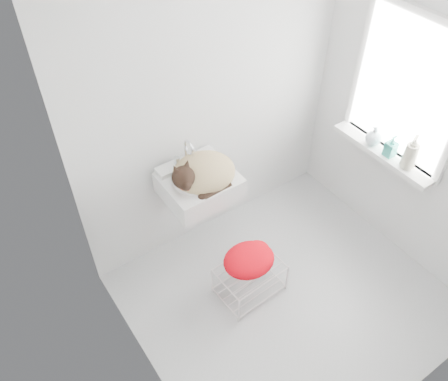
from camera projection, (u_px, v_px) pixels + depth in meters
floor at (287, 298)px, 3.57m from camera, size 2.20×2.00×0.02m
back_wall at (212, 99)px, 3.29m from camera, size 2.20×0.02×2.50m
right_wall at (429, 115)px, 3.15m from camera, size 0.02×2.00×2.50m
left_wall at (136, 265)px, 2.25m from camera, size 0.02×2.00×2.50m
window_glass at (408, 90)px, 3.19m from camera, size 0.01×0.80×1.00m
window_frame at (407, 90)px, 3.19m from camera, size 0.04×0.90×1.10m
windowsill at (383, 153)px, 3.52m from camera, size 0.16×0.88×0.04m
sink at (199, 177)px, 3.30m from camera, size 0.52×0.45×0.21m
faucet at (185, 148)px, 3.31m from camera, size 0.19×0.13×0.19m
cat at (201, 173)px, 3.27m from camera, size 0.51×0.45×0.30m
wire_rack at (249, 278)px, 3.52m from camera, size 0.48×0.35×0.28m
towel at (249, 264)px, 3.42m from camera, size 0.42×0.32×0.16m
bottle_a at (406, 167)px, 3.38m from camera, size 0.11×0.11×0.24m
bottle_b at (388, 155)px, 3.47m from camera, size 0.08×0.08×0.17m
bottle_c at (372, 144)px, 3.57m from camera, size 0.17×0.17×0.16m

